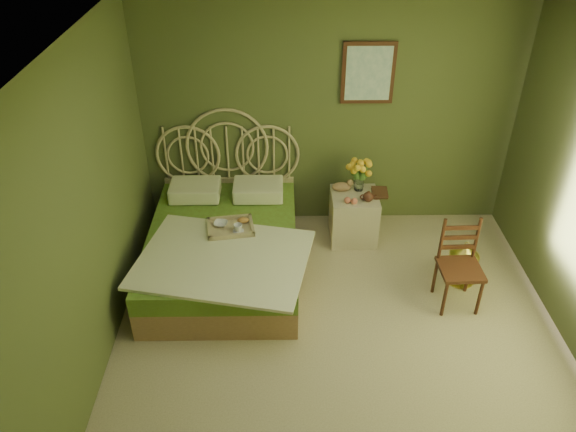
{
  "coord_description": "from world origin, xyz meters",
  "views": [
    {
      "loc": [
        -0.51,
        -3.29,
        3.69
      ],
      "look_at": [
        -0.45,
        1.0,
        0.83
      ],
      "focal_mm": 35.0,
      "sensor_mm": 36.0,
      "label": 1
    }
  ],
  "objects_px": {
    "bed": "(224,244)",
    "nightstand": "(354,210)",
    "chair": "(460,259)",
    "birdcage": "(463,264)"
  },
  "relations": [
    {
      "from": "bed",
      "to": "nightstand",
      "type": "distance_m",
      "value": 1.48
    },
    {
      "from": "bed",
      "to": "chair",
      "type": "height_order",
      "value": "bed"
    },
    {
      "from": "chair",
      "to": "birdcage",
      "type": "bearing_deg",
      "value": 58.69
    },
    {
      "from": "bed",
      "to": "nightstand",
      "type": "relative_size",
      "value": 2.25
    },
    {
      "from": "chair",
      "to": "nightstand",
      "type": "bearing_deg",
      "value": 127.68
    },
    {
      "from": "bed",
      "to": "chair",
      "type": "relative_size",
      "value": 2.55
    },
    {
      "from": "nightstand",
      "to": "birdcage",
      "type": "distance_m",
      "value": 1.27
    },
    {
      "from": "nightstand",
      "to": "chair",
      "type": "height_order",
      "value": "nightstand"
    },
    {
      "from": "chair",
      "to": "bed",
      "type": "bearing_deg",
      "value": 165.52
    },
    {
      "from": "bed",
      "to": "birdcage",
      "type": "height_order",
      "value": "bed"
    }
  ]
}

